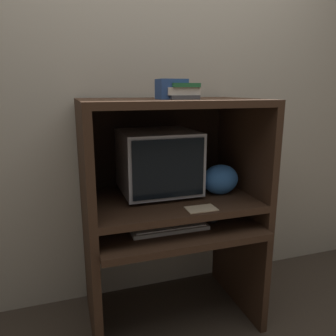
{
  "coord_description": "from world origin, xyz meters",
  "views": [
    {
      "loc": [
        -0.57,
        -1.37,
        1.38
      ],
      "look_at": [
        -0.01,
        0.32,
        0.95
      ],
      "focal_mm": 35.0,
      "sensor_mm": 36.0,
      "label": 1
    }
  ],
  "objects": [
    {
      "name": "desk_base",
      "position": [
        0.0,
        0.28,
        0.42
      ],
      "size": [
        0.97,
        0.7,
        0.65
      ],
      "color": "#382316",
      "rests_on": "ground_plane"
    },
    {
      "name": "mouse",
      "position": [
        0.2,
        0.18,
        0.66
      ],
      "size": [
        0.06,
        0.04,
        0.03
      ],
      "color": "black",
      "rests_on": "desk_base"
    },
    {
      "name": "keyboard",
      "position": [
        -0.06,
        0.17,
        0.66
      ],
      "size": [
        0.42,
        0.14,
        0.03
      ],
      "color": "beige",
      "rests_on": "desk_base"
    },
    {
      "name": "hutch_upper",
      "position": [
        0.0,
        0.36,
        1.15
      ],
      "size": [
        0.97,
        0.64,
        0.55
      ],
      "color": "#382316",
      "rests_on": "desk_monitor_shelf"
    },
    {
      "name": "wall_back",
      "position": [
        0.0,
        0.7,
        1.3
      ],
      "size": [
        6.0,
        0.06,
        2.6
      ],
      "color": "#B2A893",
      "rests_on": "ground_plane"
    },
    {
      "name": "paper_card",
      "position": [
        0.09,
        0.08,
        0.78
      ],
      "size": [
        0.16,
        0.1,
        0.0
      ],
      "color": "#CCB28C",
      "rests_on": "desk_monitor_shelf"
    },
    {
      "name": "storage_box",
      "position": [
        -0.01,
        0.28,
        1.38
      ],
      "size": [
        0.14,
        0.12,
        0.1
      ],
      "color": "navy",
      "rests_on": "hutch_upper"
    },
    {
      "name": "book_stack",
      "position": [
        0.04,
        0.25,
        1.37
      ],
      "size": [
        0.17,
        0.13,
        0.08
      ],
      "color": "#4C4C51",
      "rests_on": "hutch_upper"
    },
    {
      "name": "snack_bag",
      "position": [
        0.29,
        0.28,
        0.87
      ],
      "size": [
        0.21,
        0.16,
        0.17
      ],
      "color": "#336BB7",
      "rests_on": "desk_monitor_shelf"
    },
    {
      "name": "crt_monitor",
      "position": [
        -0.05,
        0.4,
        0.97
      ],
      "size": [
        0.43,
        0.42,
        0.37
      ],
      "color": "#B2B2B7",
      "rests_on": "desk_monitor_shelf"
    },
    {
      "name": "desk_monitor_shelf",
      "position": [
        0.0,
        0.32,
        0.75
      ],
      "size": [
        0.97,
        0.64,
        0.13
      ],
      "color": "#382316",
      "rests_on": "desk_base"
    }
  ]
}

